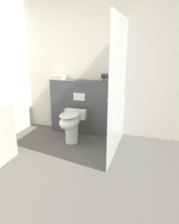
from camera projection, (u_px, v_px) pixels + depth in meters
The scene contains 7 objects.
ground_plane at pixel (34, 198), 2.50m from camera, with size 12.00×12.00×0.00m, color #565451.
wall_back at pixel (90, 68), 4.12m from camera, with size 8.00×0.06×2.50m.
partition_panel at pixel (81, 107), 4.23m from camera, with size 1.20×0.22×1.04m.
shower_glass at pixel (118, 88), 3.32m from camera, with size 0.04×1.40×2.09m.
toilet at pixel (71, 123), 3.81m from camera, with size 0.39×0.58×0.56m.
hair_drier at pixel (106, 76), 3.92m from camera, with size 0.16×0.08×0.14m.
folded_towel at pixel (59, 77), 4.18m from camera, with size 0.24×0.17×0.08m.
Camera 1 is at (1.23, -1.81, 1.69)m, focal length 35.00 mm.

